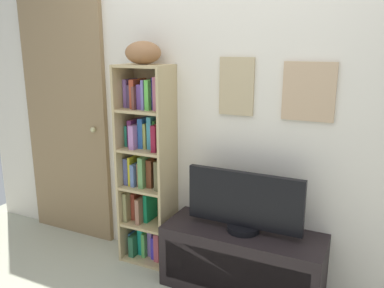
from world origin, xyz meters
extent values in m
cube|color=silver|center=(0.00, 1.13, 1.22)|extent=(4.80, 0.06, 2.44)
cube|color=tan|center=(0.07, 1.09, 1.40)|extent=(0.24, 0.02, 0.39)
cube|color=gray|center=(0.07, 1.09, 1.40)|extent=(0.19, 0.01, 0.34)
cube|color=tan|center=(0.55, 1.09, 1.39)|extent=(0.33, 0.02, 0.37)
cube|color=#BAB79E|center=(0.55, 1.09, 1.39)|extent=(0.28, 0.01, 0.32)
cube|color=tan|center=(-0.78, 0.96, 0.77)|extent=(0.02, 0.28, 1.54)
cube|color=tan|center=(-0.41, 0.96, 0.77)|extent=(0.02, 0.28, 1.54)
cube|color=tan|center=(-0.59, 1.10, 0.77)|extent=(0.39, 0.01, 1.54)
cube|color=tan|center=(-0.59, 0.96, 0.01)|extent=(0.35, 0.27, 0.02)
cube|color=tan|center=(-0.59, 0.96, 0.31)|extent=(0.35, 0.27, 0.02)
cube|color=tan|center=(-0.59, 0.96, 0.61)|extent=(0.35, 0.27, 0.02)
cube|color=tan|center=(-0.59, 0.96, 0.91)|extent=(0.35, 0.27, 0.02)
cube|color=tan|center=(-0.59, 0.96, 1.21)|extent=(0.35, 0.27, 0.02)
cube|color=tan|center=(-0.59, 0.96, 1.53)|extent=(0.35, 0.27, 0.02)
cube|color=#3877C8|center=(-0.75, 1.01, 0.11)|extent=(0.03, 0.17, 0.17)
cube|color=#296242|center=(-0.71, 0.98, 0.11)|extent=(0.04, 0.22, 0.18)
cube|color=#19A68F|center=(-0.66, 1.01, 0.14)|extent=(0.04, 0.15, 0.25)
cube|color=#4FA24C|center=(-0.62, 1.00, 0.12)|extent=(0.03, 0.18, 0.20)
cube|color=#8C6EB8|center=(-0.58, 1.02, 0.13)|extent=(0.04, 0.14, 0.22)
cube|color=#3B2FBC|center=(-0.54, 1.01, 0.11)|extent=(0.03, 0.17, 0.19)
cube|color=#AB4A5A|center=(-0.49, 0.99, 0.14)|extent=(0.04, 0.19, 0.23)
cube|color=olive|center=(-0.45, 1.01, 0.15)|extent=(0.03, 0.16, 0.25)
cube|color=#848253|center=(-0.75, 0.98, 0.44)|extent=(0.03, 0.22, 0.24)
cube|color=maroon|center=(-0.72, 1.01, 0.43)|extent=(0.03, 0.16, 0.22)
cube|color=#937D52|center=(-0.68, 1.02, 0.41)|extent=(0.04, 0.14, 0.17)
cube|color=#90634D|center=(-0.64, 0.98, 0.42)|extent=(0.03, 0.22, 0.21)
cube|color=#148552|center=(-0.60, 1.01, 0.43)|extent=(0.03, 0.16, 0.23)
cube|color=#495288|center=(-0.75, 0.99, 0.73)|extent=(0.04, 0.19, 0.21)
cube|color=gold|center=(-0.71, 0.99, 0.73)|extent=(0.02, 0.20, 0.23)
cube|color=#516BA1|center=(-0.68, 0.99, 0.71)|extent=(0.03, 0.21, 0.18)
cube|color=#A76E4E|center=(-0.64, 1.00, 0.71)|extent=(0.03, 0.18, 0.18)
cube|color=#5D9153|center=(-0.60, 0.99, 0.74)|extent=(0.04, 0.21, 0.24)
cube|color=brown|center=(-0.55, 1.00, 0.73)|extent=(0.04, 0.17, 0.22)
cube|color=#2D5A3B|center=(-0.51, 1.02, 0.72)|extent=(0.03, 0.14, 0.20)
cube|color=brown|center=(-0.46, 0.99, 0.73)|extent=(0.04, 0.20, 0.23)
cube|color=#20725B|center=(-0.75, 1.01, 1.00)|extent=(0.02, 0.16, 0.16)
cube|color=#702D6B|center=(-0.72, 1.01, 1.02)|extent=(0.04, 0.17, 0.21)
cube|color=#A36FAC|center=(-0.67, 0.98, 1.01)|extent=(0.04, 0.22, 0.18)
cube|color=#2A60AA|center=(-0.62, 1.01, 1.03)|extent=(0.04, 0.16, 0.23)
cube|color=#95A04E|center=(-0.59, 1.01, 1.02)|extent=(0.02, 0.16, 0.19)
cube|color=teal|center=(-0.55, 1.01, 1.04)|extent=(0.04, 0.16, 0.24)
cube|color=#225A1C|center=(-0.51, 1.02, 1.03)|extent=(0.02, 0.15, 0.22)
cube|color=maroon|center=(-0.48, 0.98, 1.02)|extent=(0.04, 0.22, 0.20)
cube|color=#A85D67|center=(-0.44, 1.01, 1.01)|extent=(0.02, 0.16, 0.19)
cube|color=#745193|center=(-0.75, 1.01, 1.32)|extent=(0.03, 0.16, 0.21)
cube|color=#4D3E63|center=(-0.72, 1.01, 1.30)|extent=(0.04, 0.15, 0.17)
cube|color=#B1442B|center=(-0.67, 1.00, 1.33)|extent=(0.04, 0.18, 0.21)
cube|color=brown|center=(-0.64, 0.98, 1.30)|extent=(0.02, 0.21, 0.17)
cube|color=#5F3C84|center=(-0.61, 1.00, 1.31)|extent=(0.04, 0.19, 0.18)
cube|color=#6C6AAF|center=(-0.57, 0.99, 1.33)|extent=(0.02, 0.20, 0.21)
cube|color=#5DC448|center=(-0.54, 0.99, 1.33)|extent=(0.03, 0.19, 0.22)
cube|color=#382E96|center=(-0.51, 1.01, 1.33)|extent=(0.02, 0.15, 0.23)
cube|color=#B05C76|center=(-0.48, 1.00, 1.34)|extent=(0.02, 0.19, 0.24)
ellipsoid|color=#8D5F3B|center=(-0.59, 0.96, 1.62)|extent=(0.30, 0.27, 0.16)
cube|color=black|center=(0.21, 0.89, 0.22)|extent=(1.09, 0.41, 0.45)
cube|color=black|center=(0.21, 0.69, 0.22)|extent=(0.99, 0.01, 0.29)
cylinder|color=black|center=(0.21, 0.89, 0.47)|extent=(0.22, 0.22, 0.04)
cube|color=black|center=(0.21, 0.89, 0.68)|extent=(0.79, 0.04, 0.38)
cube|color=#ACD1EC|center=(0.21, 0.88, 0.68)|extent=(0.75, 0.01, 0.34)
cube|color=olive|center=(-1.48, 1.08, 1.04)|extent=(0.85, 0.04, 2.08)
cube|color=brown|center=(-1.48, 1.06, 1.45)|extent=(0.55, 0.01, 0.75)
cube|color=brown|center=(-1.48, 1.06, 0.58)|extent=(0.55, 0.01, 0.75)
sphere|color=tan|center=(-1.15, 1.03, 1.00)|extent=(0.04, 0.04, 0.04)
camera|label=1|loc=(0.97, -1.47, 1.68)|focal=36.94mm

